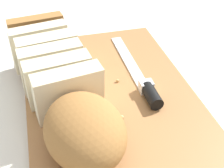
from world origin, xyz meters
TOP-DOWN VIEW (x-y plane):
  - ground_plane at (0.00, 0.00)m, footprint 3.00×3.00m
  - cutting_board at (0.00, 0.00)m, footprint 0.48×0.31m
  - bread_loaf at (-0.00, 0.08)m, footprint 0.39×0.16m
  - bread_knife at (0.01, -0.06)m, footprint 0.26×0.03m
  - crumb_near_knife at (-0.06, 0.00)m, footprint 0.01×0.01m
  - crumb_near_loaf at (0.04, -0.02)m, footprint 0.01×0.01m
  - crumb_stray_left at (0.01, -0.06)m, footprint 0.01×0.01m
  - crumb_stray_right at (-0.00, -0.06)m, footprint 0.00×0.00m

SIDE VIEW (x-z plane):
  - ground_plane at x=0.00m, z-range 0.00..0.00m
  - cutting_board at x=0.00m, z-range 0.00..0.02m
  - crumb_stray_right at x=0.00m, z-range 0.02..0.03m
  - crumb_near_loaf at x=0.04m, z-range 0.02..0.03m
  - crumb_stray_left at x=0.01m, z-range 0.02..0.03m
  - crumb_near_knife at x=-0.06m, z-range 0.02..0.03m
  - bread_knife at x=0.01m, z-range 0.02..0.04m
  - bread_loaf at x=0.00m, z-range 0.02..0.11m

